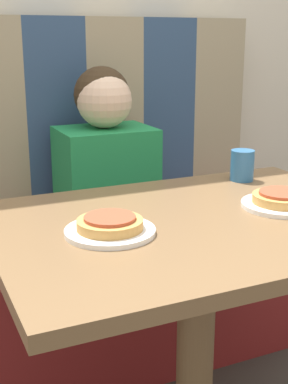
{
  "coord_description": "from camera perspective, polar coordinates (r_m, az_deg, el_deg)",
  "views": [
    {
      "loc": [
        -0.64,
        -1.09,
        1.2
      ],
      "look_at": [
        0.0,
        0.33,
        0.75
      ],
      "focal_mm": 50.0,
      "sensor_mm": 36.0,
      "label": 1
    }
  ],
  "objects": [
    {
      "name": "wall_back",
      "position": [
        2.18,
        -7.6,
        18.65
      ],
      "size": [
        7.0,
        0.05,
        2.6
      ],
      "color": "beige",
      "rests_on": "ground_plane"
    },
    {
      "name": "pizza_left",
      "position": [
        1.22,
        -3.66,
        -3.33
      ],
      "size": [
        0.15,
        0.15,
        0.03
      ],
      "color": "#C68E47",
      "rests_on": "plate_left"
    },
    {
      "name": "pizza_right",
      "position": [
        1.45,
        14.45,
        -0.59
      ],
      "size": [
        0.15,
        0.15,
        0.03
      ],
      "color": "#C68E47",
      "rests_on": "plate_right"
    },
    {
      "name": "drinking_cup",
      "position": [
        1.69,
        10.44,
        2.81
      ],
      "size": [
        0.07,
        0.07,
        0.1
      ],
      "color": "#2D669E",
      "rests_on": "dining_table"
    },
    {
      "name": "booth_seat",
      "position": [
        2.1,
        -3.82,
        -11.14
      ],
      "size": [
        1.39,
        0.55,
        0.48
      ],
      "color": "maroon",
      "rests_on": "ground_plane"
    },
    {
      "name": "plate_right",
      "position": [
        1.46,
        14.4,
        -1.34
      ],
      "size": [
        0.21,
        0.21,
        0.01
      ],
      "color": "white",
      "rests_on": "dining_table"
    },
    {
      "name": "person",
      "position": [
        1.91,
        -4.16,
        3.46
      ],
      "size": [
        0.33,
        0.25,
        0.63
      ],
      "color": "#1E8447",
      "rests_on": "booth_seat"
    },
    {
      "name": "plate_left",
      "position": [
        1.22,
        -3.64,
        -4.21
      ],
      "size": [
        0.21,
        0.21,
        0.01
      ],
      "color": "white",
      "rests_on": "dining_table"
    },
    {
      "name": "booth_backrest",
      "position": [
        2.1,
        -6.36,
        7.23
      ],
      "size": [
        1.39,
        0.09,
        0.8
      ],
      "color": "navy",
      "rests_on": "booth_seat"
    },
    {
      "name": "dining_table",
      "position": [
        1.37,
        5.78,
        -6.81
      ],
      "size": [
        1.02,
        0.73,
        0.77
      ],
      "color": "brown",
      "rests_on": "ground_plane"
    }
  ]
}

